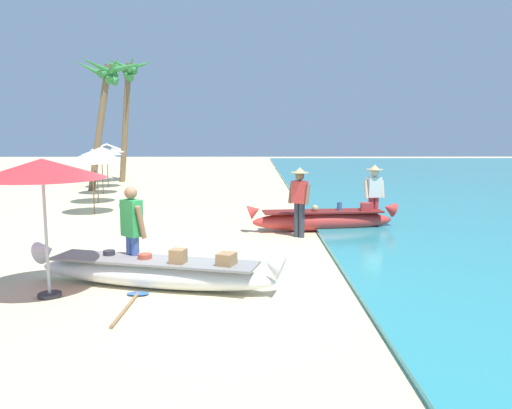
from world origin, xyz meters
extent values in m
plane|color=beige|center=(0.00, 0.00, 0.00)|extent=(80.00, 80.00, 0.00)
ellipsoid|color=white|center=(-0.41, -0.82, 0.23)|extent=(4.23, 1.72, 0.46)
cone|color=white|center=(-2.39, -0.31, 0.51)|extent=(0.49, 0.50, 0.48)
cone|color=white|center=(1.57, -1.34, 0.51)|extent=(0.49, 0.50, 0.48)
cube|color=gray|center=(-0.41, -0.82, 0.46)|extent=(3.58, 1.56, 0.04)
cube|color=#9E754C|center=(0.83, -1.18, 0.56)|extent=(0.35, 0.38, 0.21)
cube|color=#9E754C|center=(0.04, -1.06, 0.58)|extent=(0.29, 0.29, 0.25)
cylinder|color=#B74C38|center=(-0.56, -0.76, 0.51)|extent=(0.23, 0.23, 0.10)
cylinder|color=#2D2D33|center=(-1.23, -0.50, 0.51)|extent=(0.20, 0.20, 0.10)
ellipsoid|color=red|center=(3.09, 4.01, 0.26)|extent=(3.73, 1.01, 0.51)
cone|color=red|center=(1.31, 3.83, 0.56)|extent=(0.43, 0.42, 0.46)
cone|color=red|center=(4.87, 4.19, 0.56)|extent=(0.43, 0.42, 0.46)
cube|color=maroon|center=(3.09, 4.01, 0.51)|extent=(3.14, 0.96, 0.04)
cube|color=#B73333|center=(4.21, 4.05, 0.62)|extent=(0.27, 0.28, 0.22)
cylinder|color=#386699|center=(3.53, 4.10, 0.63)|extent=(0.13, 0.13, 0.23)
sphere|color=tan|center=(2.88, 3.96, 0.60)|extent=(0.18, 0.18, 0.18)
cylinder|color=#333842|center=(2.46, 3.17, 0.42)|extent=(0.14, 0.14, 0.84)
cylinder|color=#333842|center=(2.34, 3.25, 0.42)|extent=(0.14, 0.14, 0.84)
cube|color=#DB3D38|center=(2.40, 3.21, 1.11)|extent=(0.42, 0.39, 0.54)
cylinder|color=brown|center=(2.58, 3.06, 1.06)|extent=(0.18, 0.21, 0.49)
cylinder|color=brown|center=(2.20, 3.32, 1.06)|extent=(0.18, 0.21, 0.49)
sphere|color=brown|center=(2.40, 3.21, 1.51)|extent=(0.22, 0.22, 0.22)
cylinder|color=tan|center=(2.40, 3.21, 1.59)|extent=(0.44, 0.44, 0.02)
cone|color=tan|center=(2.40, 3.21, 1.66)|extent=(0.26, 0.26, 0.12)
cylinder|color=#3D5BA8|center=(-0.87, -0.44, 0.40)|extent=(0.14, 0.14, 0.81)
cylinder|color=#3D5BA8|center=(-0.77, -0.53, 0.40)|extent=(0.14, 0.14, 0.81)
cube|color=green|center=(-0.82, -0.49, 1.12)|extent=(0.42, 0.40, 0.63)
cylinder|color=#9E7051|center=(-0.98, -0.32, 1.07)|extent=(0.20, 0.21, 0.57)
cylinder|color=#9E7051|center=(-0.63, -0.62, 1.07)|extent=(0.20, 0.21, 0.57)
sphere|color=#9E7051|center=(-0.82, -0.49, 1.56)|extent=(0.22, 0.22, 0.22)
cylinder|color=#B2383D|center=(4.54, 4.32, 0.42)|extent=(0.14, 0.14, 0.84)
cylinder|color=#B2383D|center=(4.40, 4.29, 0.42)|extent=(0.14, 0.14, 0.84)
cube|color=silver|center=(4.47, 4.31, 1.11)|extent=(0.40, 0.29, 0.53)
cylinder|color=beige|center=(4.70, 4.34, 1.06)|extent=(0.13, 0.20, 0.49)
cylinder|color=beige|center=(4.25, 4.24, 1.06)|extent=(0.13, 0.20, 0.49)
sphere|color=beige|center=(4.47, 4.31, 1.49)|extent=(0.22, 0.22, 0.22)
cylinder|color=tan|center=(4.47, 4.31, 1.57)|extent=(0.44, 0.44, 0.02)
cone|color=tan|center=(4.47, 4.31, 1.64)|extent=(0.26, 0.26, 0.12)
cylinder|color=#B7B7BC|center=(-1.97, -1.31, 1.08)|extent=(0.05, 0.05, 2.16)
cone|color=red|center=(-1.97, -1.31, 2.03)|extent=(1.94, 1.94, 0.31)
cylinder|color=#333338|center=(-1.97, -1.31, 0.03)|extent=(0.36, 0.36, 0.06)
cylinder|color=#8E6B47|center=(-3.66, 6.79, 0.95)|extent=(0.04, 0.04, 1.90)
cone|color=silver|center=(-3.66, 6.79, 1.75)|extent=(1.60, 1.60, 0.32)
cylinder|color=#8E6B47|center=(-4.24, 9.22, 0.95)|extent=(0.04, 0.04, 1.90)
cone|color=silver|center=(-4.24, 9.22, 1.75)|extent=(1.60, 1.60, 0.32)
cylinder|color=#8E6B47|center=(-4.81, 11.87, 0.95)|extent=(0.04, 0.04, 1.90)
cone|color=silver|center=(-4.81, 11.87, 1.75)|extent=(1.60, 1.60, 0.32)
cylinder|color=#8E6B47|center=(-5.26, 14.29, 0.95)|extent=(0.04, 0.04, 1.90)
cone|color=silver|center=(-5.26, 14.29, 1.75)|extent=(1.60, 1.60, 0.32)
cylinder|color=#8E6B47|center=(-5.96, 16.82, 0.95)|extent=(0.04, 0.04, 1.90)
cone|color=silver|center=(-5.96, 16.82, 1.75)|extent=(1.60, 1.60, 0.32)
cylinder|color=brown|center=(-5.15, 12.92, 2.63)|extent=(1.21, 0.28, 5.31)
cone|color=#337F3D|center=(-4.18, 12.99, 5.13)|extent=(1.92, 0.62, 0.80)
cone|color=#337F3D|center=(-4.35, 13.35, 5.10)|extent=(1.50, 1.79, 0.89)
cone|color=#337F3D|center=(-4.84, 13.32, 5.00)|extent=(0.90, 1.54, 1.11)
cone|color=#337F3D|center=(-5.22, 12.98, 4.99)|extent=(1.95, 0.57, 1.22)
cone|color=#337F3D|center=(-4.94, 12.45, 5.12)|extent=(1.27, 1.90, 0.85)
cone|color=#337F3D|center=(-4.45, 12.60, 5.06)|extent=(1.14, 1.39, 0.97)
cylinder|color=brown|center=(-4.97, 16.74, 2.89)|extent=(0.80, 0.28, 5.80)
cone|color=#337F3D|center=(-4.28, 16.79, 5.66)|extent=(1.63, 0.55, 0.73)
cone|color=#337F3D|center=(-4.50, 17.07, 5.52)|extent=(1.04, 1.36, 1.07)
cone|color=#337F3D|center=(-4.91, 17.15, 5.48)|extent=(1.05, 1.59, 1.19)
cone|color=#337F3D|center=(-5.18, 16.81, 5.63)|extent=(1.82, 0.62, 0.83)
cone|color=#337F3D|center=(-4.97, 16.35, 5.64)|extent=(1.29, 1.65, 0.80)
cone|color=#337F3D|center=(-4.52, 16.28, 5.55)|extent=(1.01, 1.79, 1.07)
cylinder|color=#8E6B47|center=(-0.61, -1.96, 0.03)|extent=(0.10, 1.42, 0.05)
ellipsoid|color=#2D60B7|center=(-0.59, -1.25, 0.03)|extent=(0.37, 0.21, 0.03)
camera|label=1|loc=(1.22, -9.26, 2.63)|focal=36.48mm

